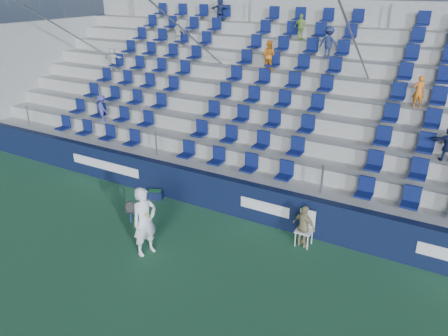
{
  "coord_description": "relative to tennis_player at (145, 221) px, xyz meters",
  "views": [
    {
      "loc": [
        6.21,
        -7.7,
        6.91
      ],
      "look_at": [
        0.2,
        2.8,
        1.7
      ],
      "focal_mm": 35.0,
      "sensor_mm": 36.0,
      "label": 1
    }
  ],
  "objects": [
    {
      "name": "line_judge_chair",
      "position": [
        3.61,
        2.6,
        -0.4
      ],
      "size": [
        0.47,
        0.48,
        1.02
      ],
      "color": "white",
      "rests_on": "ground"
    },
    {
      "name": "sponsor_wall",
      "position": [
        0.68,
        3.09,
        -0.38
      ],
      "size": [
        24.0,
        0.32,
        1.2
      ],
      "color": "#0F1737",
      "rests_on": "ground"
    },
    {
      "name": "ball_bin",
      "position": [
        -1.82,
        2.69,
        -0.82
      ],
      "size": [
        0.63,
        0.53,
        0.3
      ],
      "color": "#0E1535",
      "rests_on": "ground"
    },
    {
      "name": "ground",
      "position": [
        0.68,
        -0.06,
        -0.98
      ],
      "size": [
        70.0,
        70.0,
        0.0
      ],
      "primitive_type": "plane",
      "color": "#29613D",
      "rests_on": "ground"
    },
    {
      "name": "grandstand",
      "position": [
        0.68,
        8.18,
        1.15
      ],
      "size": [
        24.0,
        8.17,
        6.63
      ],
      "color": "#A8A9A3",
      "rests_on": "ground"
    },
    {
      "name": "line_judge",
      "position": [
        3.61,
        2.44,
        -0.35
      ],
      "size": [
        0.79,
        0.51,
        1.26
      ],
      "primitive_type": "imported",
      "rotation": [
        0.0,
        0.0,
        2.84
      ],
      "color": "tan",
      "rests_on": "ground"
    },
    {
      "name": "tennis_player",
      "position": [
        0.0,
        0.0,
        0.0
      ],
      "size": [
        0.74,
        0.82,
        1.96
      ],
      "color": "white",
      "rests_on": "ground"
    }
  ]
}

